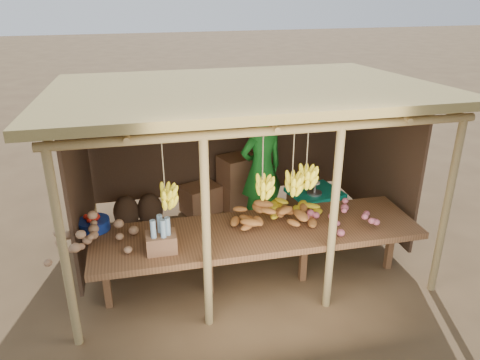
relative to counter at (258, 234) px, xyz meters
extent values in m
plane|color=brown|center=(0.00, 0.95, -0.74)|extent=(60.00, 60.00, 0.00)
cylinder|color=#9A804F|center=(-2.10, -0.55, 0.36)|extent=(0.09, 0.09, 2.20)
cylinder|color=#9A804F|center=(2.10, -0.55, 0.36)|extent=(0.09, 0.09, 2.20)
cylinder|color=#9A804F|center=(-2.10, 2.45, 0.36)|extent=(0.09, 0.09, 2.20)
cylinder|color=#9A804F|center=(2.10, 2.45, 0.36)|extent=(0.09, 0.09, 2.20)
cylinder|color=#9A804F|center=(-0.70, -0.55, 0.36)|extent=(0.09, 0.09, 2.20)
cylinder|color=#9A804F|center=(0.70, -0.55, 0.36)|extent=(0.09, 0.09, 2.20)
cylinder|color=#9A804F|center=(0.00, -0.55, 1.46)|extent=(4.40, 0.09, 0.09)
cylinder|color=#9A804F|center=(0.00, 2.45, 1.46)|extent=(4.40, 0.09, 0.09)
cube|color=olive|center=(0.00, 0.95, 1.55)|extent=(4.70, 3.50, 0.28)
cube|color=#452F20|center=(0.00, 2.43, 0.47)|extent=(4.20, 0.04, 1.98)
cube|color=#452F20|center=(-2.08, 1.15, 0.47)|extent=(0.04, 2.40, 1.98)
cube|color=#452F20|center=(2.08, 1.15, 0.47)|extent=(0.04, 2.40, 1.98)
cube|color=brown|center=(0.00, 0.00, 0.02)|extent=(3.90, 1.05, 0.08)
cube|color=brown|center=(-1.80, 0.00, -0.38)|extent=(0.08, 0.08, 0.72)
cube|color=brown|center=(-0.60, 0.00, -0.38)|extent=(0.08, 0.08, 0.72)
cube|color=brown|center=(0.60, 0.00, -0.38)|extent=(0.08, 0.08, 0.72)
cube|color=brown|center=(1.80, 0.00, -0.38)|extent=(0.08, 0.08, 0.72)
cylinder|color=navy|center=(-1.90, 0.45, 0.13)|extent=(0.37, 0.37, 0.13)
cube|color=brown|center=(-1.15, -0.21, 0.16)|extent=(0.33, 0.26, 0.21)
imported|color=#1B7D25|center=(0.45, 1.49, 0.22)|extent=(0.80, 0.63, 1.92)
cube|color=brown|center=(1.20, 1.19, -0.44)|extent=(0.75, 0.67, 0.60)
cube|color=#0C8876|center=(1.20, 1.19, -0.11)|extent=(0.83, 0.76, 0.06)
cube|color=brown|center=(0.24, 2.15, -0.49)|extent=(0.70, 0.64, 0.46)
cube|color=brown|center=(0.24, 2.15, -0.03)|extent=(0.70, 0.64, 0.46)
cube|color=brown|center=(-0.38, 2.15, -0.49)|extent=(0.70, 0.64, 0.46)
ellipsoid|color=#452F20|center=(-1.58, 2.05, -0.50)|extent=(0.40, 0.40, 0.55)
ellipsoid|color=#452F20|center=(-1.21, 2.05, -0.50)|extent=(0.40, 0.40, 0.55)
camera|label=1|loc=(-1.30, -4.71, 2.81)|focal=35.00mm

